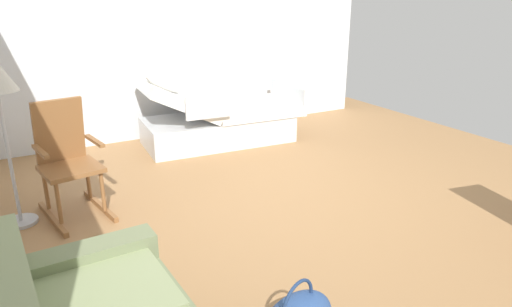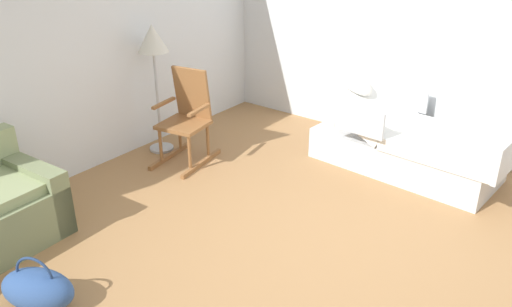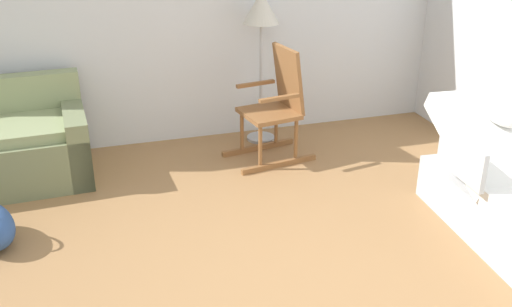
{
  "view_description": "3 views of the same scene",
  "coord_description": "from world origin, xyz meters",
  "px_view_note": "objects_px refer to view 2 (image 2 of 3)",
  "views": [
    {
      "loc": [
        -3.38,
        2.38,
        1.94
      ],
      "look_at": [
        -0.19,
        0.61,
        0.65
      ],
      "focal_mm": 32.42,
      "sensor_mm": 36.0,
      "label": 1
    },
    {
      "loc": [
        -3.01,
        -1.89,
        2.61
      ],
      "look_at": [
        0.26,
        0.59,
        0.67
      ],
      "focal_mm": 36.56,
      "sensor_mm": 36.0,
      "label": 2
    },
    {
      "loc": [
        -0.83,
        -2.85,
        2.32
      ],
      "look_at": [
        0.27,
        0.81,
        0.6
      ],
      "focal_mm": 41.22,
      "sensor_mm": 36.0,
      "label": 3
    }
  ],
  "objects_px": {
    "floor_lamp": "(153,47)",
    "rocking_chair": "(187,118)",
    "hospital_bed": "(406,143)",
    "duffel_bag": "(38,289)"
  },
  "relations": [
    {
      "from": "floor_lamp",
      "to": "duffel_bag",
      "type": "relative_size",
      "value": 2.32
    },
    {
      "from": "hospital_bed",
      "to": "floor_lamp",
      "type": "xyz_separation_m",
      "value": [
        -1.27,
        2.5,
        0.93
      ]
    },
    {
      "from": "floor_lamp",
      "to": "rocking_chair",
      "type": "bearing_deg",
      "value": -89.05
    },
    {
      "from": "hospital_bed",
      "to": "rocking_chair",
      "type": "xyz_separation_m",
      "value": [
        -1.26,
        2.05,
        0.2
      ]
    },
    {
      "from": "rocking_chair",
      "to": "floor_lamp",
      "type": "distance_m",
      "value": 0.85
    },
    {
      "from": "hospital_bed",
      "to": "rocking_chair",
      "type": "height_order",
      "value": "rocking_chair"
    },
    {
      "from": "duffel_bag",
      "to": "rocking_chair",
      "type": "bearing_deg",
      "value": 19.3
    },
    {
      "from": "hospital_bed",
      "to": "duffel_bag",
      "type": "relative_size",
      "value": 3.35
    },
    {
      "from": "rocking_chair",
      "to": "duffel_bag",
      "type": "bearing_deg",
      "value": -160.7
    },
    {
      "from": "rocking_chair",
      "to": "hospital_bed",
      "type": "bearing_deg",
      "value": -58.48
    }
  ]
}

